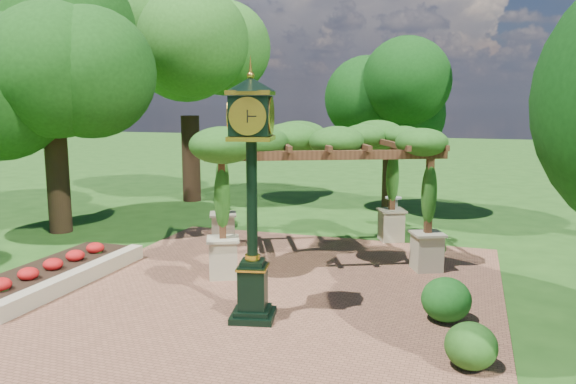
% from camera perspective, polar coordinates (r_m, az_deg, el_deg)
% --- Properties ---
extents(ground, '(120.00, 120.00, 0.00)m').
position_cam_1_polar(ground, '(11.77, -3.88, -12.51)').
color(ground, '#1E4714').
rests_on(ground, ground).
extents(brick_plaza, '(10.00, 12.00, 0.04)m').
position_cam_1_polar(brick_plaza, '(12.64, -2.16, -10.85)').
color(brick_plaza, brown).
rests_on(brick_plaza, ground).
extents(border_wall, '(0.35, 5.00, 0.40)m').
position_cam_1_polar(border_wall, '(14.37, -20.56, -8.20)').
color(border_wall, '#C6B793').
rests_on(border_wall, ground).
extents(flower_bed, '(1.50, 5.00, 0.36)m').
position_cam_1_polar(flower_bed, '(14.94, -23.28, -7.79)').
color(flower_bed, red).
rests_on(flower_bed, ground).
extents(pedestal_clock, '(1.14, 1.14, 4.86)m').
position_cam_1_polar(pedestal_clock, '(10.83, -3.72, 1.51)').
color(pedestal_clock, black).
rests_on(pedestal_clock, brick_plaza).
extents(pergola, '(7.07, 5.94, 3.81)m').
position_cam_1_polar(pergola, '(15.35, 3.04, 4.60)').
color(pergola, tan).
rests_on(pergola, brick_plaza).
extents(sundial, '(0.78, 0.78, 1.07)m').
position_cam_1_polar(sundial, '(19.91, 10.61, -2.21)').
color(sundial, gray).
rests_on(sundial, ground).
extents(shrub_front, '(0.97, 0.97, 0.77)m').
position_cam_1_polar(shrub_front, '(9.90, 18.09, -14.64)').
color(shrub_front, '#235317').
rests_on(shrub_front, brick_plaza).
extents(shrub_mid, '(1.25, 1.25, 0.88)m').
position_cam_1_polar(shrub_mid, '(11.70, 15.78, -10.48)').
color(shrub_mid, '#185417').
rests_on(shrub_mid, brick_plaza).
extents(shrub_back, '(0.68, 0.68, 0.52)m').
position_cam_1_polar(shrub_back, '(16.29, 14.77, -5.51)').
color(shrub_back, '#2A5A1A').
rests_on(shrub_back, brick_plaza).
extents(tree_west_near, '(5.24, 5.24, 8.69)m').
position_cam_1_polar(tree_west_near, '(20.07, -23.07, 13.12)').
color(tree_west_near, '#322214').
rests_on(tree_west_near, ground).
extents(tree_west_far, '(4.64, 4.64, 9.65)m').
position_cam_1_polar(tree_west_far, '(24.99, -10.13, 14.23)').
color(tree_west_far, black).
rests_on(tree_west_far, ground).
extents(tree_north, '(3.89, 3.89, 6.67)m').
position_cam_1_polar(tree_north, '(22.60, 10.56, 9.61)').
color(tree_north, '#332014').
rests_on(tree_north, ground).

